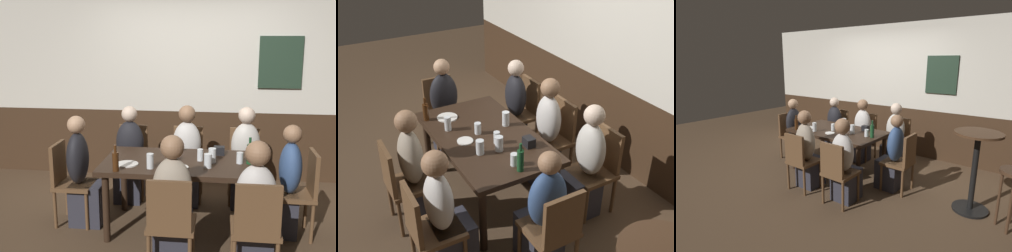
{
  "view_description": "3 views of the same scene",
  "coord_description": "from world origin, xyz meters",
  "views": [
    {
      "loc": [
        0.38,
        -4.03,
        2.01
      ],
      "look_at": [
        -0.14,
        0.05,
        1.09
      ],
      "focal_mm": 44.38,
      "sensor_mm": 36.0,
      "label": 1
    },
    {
      "loc": [
        3.15,
        -1.54,
        2.8
      ],
      "look_at": [
        0.19,
        0.13,
        0.89
      ],
      "focal_mm": 43.99,
      "sensor_mm": 36.0,
      "label": 2
    },
    {
      "loc": [
        2.76,
        -3.42,
        1.91
      ],
      "look_at": [
        0.19,
        -0.07,
        0.86
      ],
      "focal_mm": 28.76,
      "sensor_mm": 36.0,
      "label": 3
    }
  ],
  "objects": [
    {
      "name": "plate_white_small",
      "position": [
        0.02,
        -0.22,
        0.75
      ],
      "size": [
        0.16,
        0.16,
        0.01
      ],
      "primitive_type": "cylinder",
      "color": "white",
      "rests_on": "dining_table"
    },
    {
      "name": "pint_glass_amber",
      "position": [
        0.32,
        -0.01,
        0.8
      ],
      "size": [
        0.08,
        0.08,
        0.15
      ],
      "color": "silver",
      "rests_on": "dining_table"
    },
    {
      "name": "chair_head_west",
      "position": [
        -1.2,
        0.0,
        0.5
      ],
      "size": [
        0.4,
        0.4,
        0.88
      ],
      "color": "brown",
      "rests_on": "ground_plane"
    },
    {
      "name": "chair_left_far",
      "position": [
        -0.69,
        0.88,
        0.5
      ],
      "size": [
        0.4,
        0.4,
        0.88
      ],
      "color": "brown",
      "rests_on": "ground_plane"
    },
    {
      "name": "chair_right_near",
      "position": [
        0.69,
        -0.88,
        0.5
      ],
      "size": [
        0.4,
        0.4,
        0.88
      ],
      "color": "brown",
      "rests_on": "ground_plane"
    },
    {
      "name": "chair_mid_near",
      "position": [
        0.0,
        -0.88,
        0.5
      ],
      "size": [
        0.4,
        0.4,
        0.88
      ],
      "color": "brown",
      "rests_on": "ground_plane"
    },
    {
      "name": "beer_bottle_green",
      "position": [
        0.69,
        -0.01,
        0.85
      ],
      "size": [
        0.06,
        0.06,
        0.27
      ],
      "color": "#194723",
      "rests_on": "dining_table"
    },
    {
      "name": "chair_mid_far",
      "position": [
        0.0,
        0.88,
        0.5
      ],
      "size": [
        0.4,
        0.4,
        0.88
      ],
      "color": "brown",
      "rests_on": "ground_plane"
    },
    {
      "name": "tumbler_water",
      "position": [
        -0.27,
        -0.28,
        0.8
      ],
      "size": [
        0.07,
        0.07,
        0.15
      ],
      "color": "silver",
      "rests_on": "dining_table"
    },
    {
      "name": "person_mid_near",
      "position": [
        0.0,
        -0.71,
        0.51
      ],
      "size": [
        0.34,
        0.37,
        1.2
      ],
      "color": "#2D2D38",
      "rests_on": "ground_plane"
    },
    {
      "name": "chair_head_east",
      "position": [
        1.2,
        0.0,
        0.5
      ],
      "size": [
        0.4,
        0.4,
        0.88
      ],
      "color": "brown",
      "rests_on": "ground_plane"
    },
    {
      "name": "tumbler_short",
      "position": [
        0.28,
        -0.19,
        0.8
      ],
      "size": [
        0.08,
        0.08,
        0.14
      ],
      "color": "silver",
      "rests_on": "dining_table"
    },
    {
      "name": "ground_plane",
      "position": [
        0.0,
        0.0,
        0.0
      ],
      "size": [
        12.0,
        12.0,
        0.0
      ],
      "primitive_type": "plane",
      "color": "#4C3826"
    },
    {
      "name": "beer_bottle_brown",
      "position": [
        -0.58,
        -0.4,
        0.84
      ],
      "size": [
        0.06,
        0.06,
        0.25
      ],
      "color": "#42230F",
      "rests_on": "dining_table"
    },
    {
      "name": "person_mid_far",
      "position": [
        -0.0,
        0.71,
        0.5
      ],
      "size": [
        0.34,
        0.37,
        1.18
      ],
      "color": "#2D2D38",
      "rests_on": "ground_plane"
    },
    {
      "name": "wall_back",
      "position": [
        0.01,
        1.65,
        1.3
      ],
      "size": [
        6.4,
        0.13,
        2.6
      ],
      "color": "#3D2819",
      "rests_on": "ground_plane"
    },
    {
      "name": "person_head_east",
      "position": [
        1.04,
        0.0,
        0.48
      ],
      "size": [
        0.37,
        0.34,
        1.14
      ],
      "color": "#2D2D38",
      "rests_on": "ground_plane"
    },
    {
      "name": "chair_right_far",
      "position": [
        0.69,
        0.88,
        0.5
      ],
      "size": [
        0.4,
        0.4,
        0.88
      ],
      "color": "brown",
      "rests_on": "ground_plane"
    },
    {
      "name": "person_left_far",
      "position": [
        -0.69,
        0.71,
        0.49
      ],
      "size": [
        0.34,
        0.37,
        1.16
      ],
      "color": "#2D2D38",
      "rests_on": "ground_plane"
    },
    {
      "name": "person_head_west",
      "position": [
        -1.04,
        0.0,
        0.5
      ],
      "size": [
        0.37,
        0.34,
        1.18
      ],
      "color": "#2D2D38",
      "rests_on": "ground_plane"
    },
    {
      "name": "person_right_near",
      "position": [
        0.69,
        -0.71,
        0.5
      ],
      "size": [
        0.34,
        0.37,
        1.17
      ],
      "color": "#2D2D38",
      "rests_on": "ground_plane"
    },
    {
      "name": "highball_clear",
      "position": [
        -0.06,
        -0.05,
        0.79
      ],
      "size": [
        0.07,
        0.07,
        0.12
      ],
      "color": "silver",
      "rests_on": "dining_table"
    },
    {
      "name": "condiment_caddy",
      "position": [
        0.39,
        0.27,
        0.79
      ],
      "size": [
        0.11,
        0.09,
        0.09
      ],
      "primitive_type": "cube",
      "color": "black",
      "rests_on": "dining_table"
    },
    {
      "name": "beer_glass_half",
      "position": [
        0.59,
        -0.01,
        0.79
      ],
      "size": [
        0.07,
        0.07,
        0.11
      ],
      "color": "silver",
      "rests_on": "dining_table"
    },
    {
      "name": "person_right_far",
      "position": [
        0.69,
        0.71,
        0.5
      ],
      "size": [
        0.34,
        0.37,
        1.18
      ],
      "color": "#2D2D38",
      "rests_on": "ground_plane"
    },
    {
      "name": "dining_table",
      "position": [
        0.0,
        0.0,
        0.66
      ],
      "size": [
        1.58,
        0.92,
        0.74
      ],
      "color": "black",
      "rests_on": "ground_plane"
    },
    {
      "name": "plate_white_large",
      "position": [
        -0.51,
        -0.19,
        0.75
      ],
      "size": [
        0.22,
        0.22,
        0.01
      ],
      "primitive_type": "cylinder",
      "color": "white",
      "rests_on": "dining_table"
    },
    {
      "name": "pint_glass_pale",
      "position": [
        -0.07,
        0.27,
        0.81
      ],
      "size": [
        0.07,
        0.07,
        0.15
      ],
      "color": "silver",
      "rests_on": "dining_table"
    },
    {
      "name": "beer_glass_tall",
      "position": [
        0.19,
        0.03,
        0.79
      ],
      "size": [
        0.06,
        0.06,
        0.12
      ],
      "color": "silver",
      "rests_on": "dining_table"
    }
  ]
}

